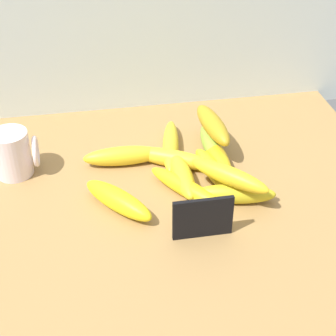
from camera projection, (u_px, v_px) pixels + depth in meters
counter_top at (131, 208)px, 107.90cm from camera, size 110.00×76.00×3.00cm
chalkboard_sign at (203, 219)px, 96.93cm from camera, size 11.00×1.80×8.40cm
coffee_mug at (13, 153)px, 112.09cm from camera, size 9.26×7.76×9.92cm
banana_0 at (188, 190)px, 107.37cm from camera, size 14.59×17.81×3.53cm
banana_1 at (211, 142)px, 120.82cm from camera, size 4.77×15.36×4.12cm
banana_2 at (118, 200)px, 104.01cm from camera, size 14.18×15.91×4.34cm
banana_3 at (173, 158)px, 116.00cm from camera, size 19.10×12.56×3.82cm
banana_4 at (171, 145)px, 120.38cm from camera, size 7.31×20.51×3.52cm
banana_5 at (121, 156)px, 116.39cm from camera, size 17.29×4.59×4.16cm
banana_6 at (182, 175)px, 110.76cm from camera, size 4.65×15.70×4.05cm
banana_7 at (235, 194)px, 105.96cm from camera, size 16.49×7.09×3.89cm
banana_8 at (217, 155)px, 117.02cm from camera, size 5.13×16.91×3.85cm
banana_9 at (213, 170)px, 112.73cm from camera, size 6.91×16.49×3.62cm
banana_10 at (229, 176)px, 104.49cm from camera, size 14.67×14.89×3.69cm
banana_11 at (213, 125)px, 118.91cm from camera, size 6.33×17.22×4.29cm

